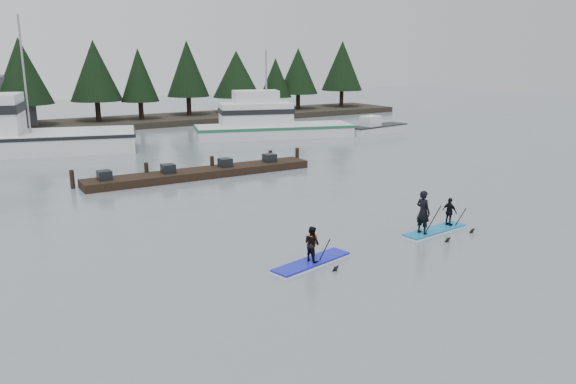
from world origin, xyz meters
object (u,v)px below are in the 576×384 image
floating_dock (202,173)px  paddleboard_duo (433,217)px  fishing_boat_medium (270,130)px  paddleboard_solo (312,252)px

floating_dock → paddleboard_duo: paddleboard_duo is taller
fishing_boat_medium → paddleboard_solo: fishing_boat_medium is taller
paddleboard_duo → floating_dock: bearing=98.0°
fishing_boat_medium → paddleboard_duo: 27.54m
paddleboard_solo → paddleboard_duo: bearing=-9.7°
fishing_boat_medium → paddleboard_duo: bearing=-88.8°
floating_dock → paddleboard_duo: size_ratio=4.26×
floating_dock → paddleboard_duo: (3.62, -14.58, 0.43)m
fishing_boat_medium → floating_dock: 16.44m
fishing_boat_medium → paddleboard_solo: size_ratio=4.25×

